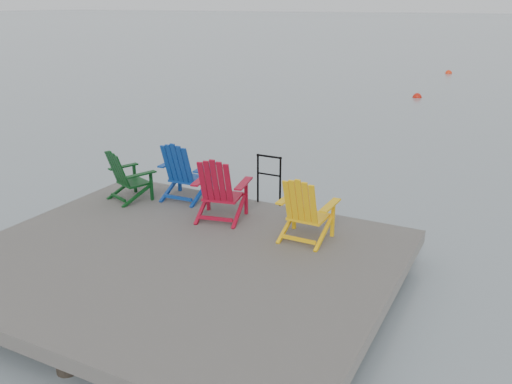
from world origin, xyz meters
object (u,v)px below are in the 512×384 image
at_px(handrail, 269,175).
at_px(chair_green, 127,175).
at_px(chair_red, 220,188).
at_px(chair_yellow, 305,208).
at_px(buoy_a, 417,98).
at_px(buoy_b, 449,73).
at_px(chair_blue, 184,171).

bearing_deg(handrail, chair_green, -157.35).
bearing_deg(chair_green, handrail, 43.71).
bearing_deg(chair_red, handrail, 57.38).
xyz_separation_m(chair_red, chair_yellow, (1.56, -0.13, -0.03)).
xyz_separation_m(buoy_a, buoy_b, (-0.09, 9.20, 0.00)).
xyz_separation_m(handrail, chair_green, (-2.37, -0.99, -0.07)).
bearing_deg(handrail, chair_red, -110.73).
bearing_deg(chair_blue, chair_yellow, -16.52).
height_order(handrail, chair_blue, chair_blue).
height_order(buoy_a, buoy_b, buoy_a).
height_order(chair_blue, buoy_b, chair_blue).
height_order(chair_green, chair_red, chair_red).
distance_m(chair_green, chair_blue, 1.03).
distance_m(chair_blue, buoy_a, 16.34).
xyz_separation_m(handrail, chair_yellow, (1.17, -1.16, -0.02)).
distance_m(chair_green, chair_red, 1.98).
relative_size(chair_yellow, buoy_b, 2.70).
height_order(chair_green, chair_blue, chair_blue).
distance_m(chair_green, chair_yellow, 3.54).
distance_m(handrail, chair_blue, 1.55).
xyz_separation_m(chair_blue, chair_red, (1.07, -0.54, 0.00)).
distance_m(chair_green, buoy_a, 16.90).
bearing_deg(chair_blue, chair_red, -29.04).
height_order(chair_blue, chair_red, same).
bearing_deg(chair_blue, buoy_b, 85.84).
height_order(chair_green, buoy_a, chair_green).
distance_m(handrail, buoy_a, 15.83).
relative_size(handrail, buoy_a, 2.32).
distance_m(chair_yellow, buoy_a, 17.06).
bearing_deg(chair_red, chair_green, 166.78).
bearing_deg(buoy_b, chair_green, -93.82).
xyz_separation_m(chair_blue, chair_yellow, (2.63, -0.67, -0.03)).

